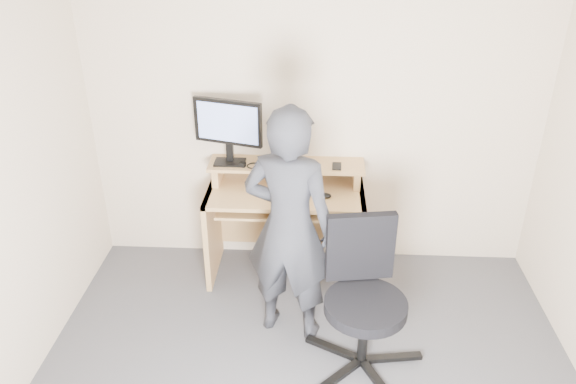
# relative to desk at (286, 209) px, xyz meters

# --- Properties ---
(back_wall) EXTENTS (3.50, 0.02, 2.50)m
(back_wall) POSITION_rel_desk_xyz_m (0.20, 0.22, 0.70)
(back_wall) COLOR beige
(back_wall) RESTS_ON ground
(desk) EXTENTS (1.20, 0.60, 0.91)m
(desk) POSITION_rel_desk_xyz_m (0.00, 0.00, 0.00)
(desk) COLOR tan
(desk) RESTS_ON ground
(monitor) EXTENTS (0.53, 0.19, 0.51)m
(monitor) POSITION_rel_desk_xyz_m (-0.44, 0.05, 0.67)
(monitor) COLOR black
(monitor) RESTS_ON desk
(external_drive) EXTENTS (0.08, 0.13, 0.20)m
(external_drive) POSITION_rel_desk_xyz_m (0.03, 0.08, 0.46)
(external_drive) COLOR black
(external_drive) RESTS_ON desk
(travel_mug) EXTENTS (0.09, 0.09, 0.20)m
(travel_mug) POSITION_rel_desk_xyz_m (0.07, 0.09, 0.46)
(travel_mug) COLOR #B3B4B8
(travel_mug) RESTS_ON desk
(smartphone) EXTENTS (0.07, 0.13, 0.01)m
(smartphone) POSITION_rel_desk_xyz_m (0.39, 0.03, 0.37)
(smartphone) COLOR black
(smartphone) RESTS_ON desk
(charger) EXTENTS (0.06, 0.05, 0.03)m
(charger) POSITION_rel_desk_xyz_m (-0.33, -0.01, 0.38)
(charger) COLOR black
(charger) RESTS_ON desk
(headphones) EXTENTS (0.20, 0.19, 0.06)m
(headphones) POSITION_rel_desk_xyz_m (-0.08, 0.11, 0.37)
(headphones) COLOR silver
(headphones) RESTS_ON desk
(keyboard) EXTENTS (0.49, 0.32, 0.03)m
(keyboard) POSITION_rel_desk_xyz_m (-0.02, -0.17, 0.12)
(keyboard) COLOR black
(keyboard) RESTS_ON desk
(mouse) EXTENTS (0.11, 0.08, 0.04)m
(mouse) POSITION_rel_desk_xyz_m (0.30, -0.18, 0.22)
(mouse) COLOR black
(mouse) RESTS_ON desk
(office_chair) EXTENTS (0.77, 0.78, 0.98)m
(office_chair) POSITION_rel_desk_xyz_m (0.54, -1.02, -0.01)
(office_chair) COLOR black
(office_chair) RESTS_ON ground
(person) EXTENTS (0.69, 0.54, 1.67)m
(person) POSITION_rel_desk_xyz_m (0.06, -0.75, 0.29)
(person) COLOR black
(person) RESTS_ON ground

